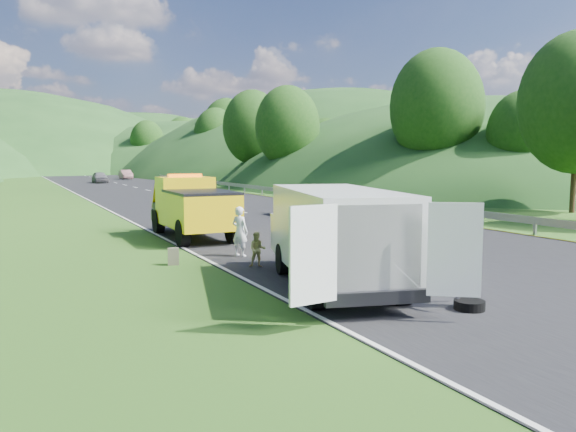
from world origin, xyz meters
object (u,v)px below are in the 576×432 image
woman (240,257)px  passing_suv (308,218)px  white_van (335,232)px  child (258,268)px  suitcase (173,257)px  tow_truck (193,207)px  spare_tire (469,310)px  worker (463,308)px

woman → passing_suv: bearing=-69.2°
woman → passing_suv: size_ratio=0.32×
passing_suv → white_van: bearing=-106.6°
child → passing_suv: size_ratio=0.20×
suitcase → passing_suv: passing_suv is taller
white_van → suitcase: 5.59m
tow_truck → suitcase: (-2.25, -5.29, -0.99)m
white_van → spare_tire: bearing=-50.2°
worker → suitcase: (-4.29, 7.61, 0.26)m
child → suitcase: suitcase is taller
woman → child: woman is taller
woman → suitcase: woman is taller
spare_tire → suitcase: bearing=118.6°
white_van → child: white_van is taller
tow_truck → worker: (2.04, -12.90, -1.25)m
spare_tire → woman: bearing=103.2°
woman → spare_tire: size_ratio=2.50×
white_van → suitcase: bearing=136.9°
tow_truck → spare_tire: (2.02, -13.11, -1.25)m
tow_truck → passing_suv: tow_truck is taller
worker → passing_suv: (5.75, 17.45, 0.00)m
tow_truck → passing_suv: 9.11m
white_van → passing_suv: white_van is taller
suitcase → spare_tire: (4.27, -7.82, -0.26)m
white_van → suitcase: size_ratio=14.22×
white_van → spare_tire: (1.42, -3.15, -1.39)m
child → white_van: bearing=-51.8°
worker → child: bearing=81.3°
white_van → tow_truck: bearing=108.9°
tow_truck → child: (-0.13, -6.79, -1.25)m
white_van → worker: 3.56m
white_van → passing_suv: (7.19, 14.51, -1.39)m
suitcase → spare_tire: suitcase is taller
woman → child: (-0.22, -1.94, 0.00)m
worker → suitcase: bearing=91.1°
tow_truck → spare_tire: size_ratio=9.20×
worker → passing_suv: bearing=43.4°
worker → spare_tire: (-0.02, -0.21, 0.00)m
woman → spare_tire: woman is taller
white_van → woman: size_ratio=4.56×
child → suitcase: (-2.12, 1.50, 0.26)m
tow_truck → suitcase: tow_truck is taller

